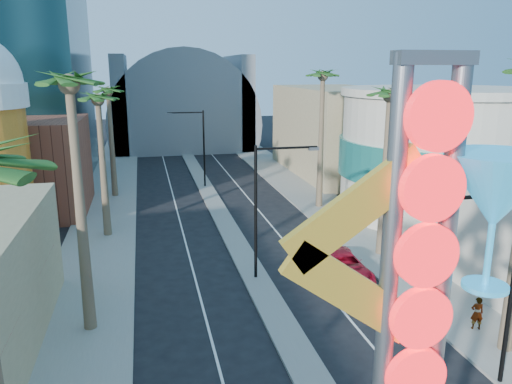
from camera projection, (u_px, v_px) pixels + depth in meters
The scene contains 18 objects.
sidewalk_west at pixel (105, 217), 41.70m from camera, with size 5.00×100.00×0.15m, color gray.
sidewalk_east at pixel (320, 203), 45.79m from camera, with size 5.00×100.00×0.15m, color gray.
median at pixel (213, 201), 46.58m from camera, with size 1.60×84.00×0.15m, color gray.
brick_filler_west at pixel (24, 167), 42.18m from camera, with size 10.00×10.00×8.00m, color brown.
filler_east at pixel (336, 131), 58.30m from camera, with size 10.00×20.00×10.00m, color tan.
turquoise_building at pixel (439, 153), 41.64m from camera, with size 16.60×16.60×10.60m.
canopy at pixel (182, 120), 77.71m from camera, with size 22.00×16.00×22.00m.
neon_sign at pixel (448, 279), 11.86m from camera, with size 6.53×2.60×12.55m.
streetlight_0 at pixel (265, 199), 28.51m from camera, with size 3.79×0.25×8.00m.
streetlight_1 at pixel (199, 141), 50.97m from camera, with size 3.79×0.25×8.00m.
streetlight_2 at pixel (504, 272), 18.50m from camera, with size 3.45×0.25×8.00m.
palm_1 at pixel (71, 101), 21.23m from camera, with size 2.40×2.40×12.70m.
palm_2 at pixel (98, 108), 34.79m from camera, with size 2.40×2.40×11.20m.
palm_3 at pixel (108, 98), 46.14m from camera, with size 2.40×2.40×11.20m.
palm_6 at pixel (389, 105), 31.00m from camera, with size 2.40×2.40×11.70m.
palm_7 at pixel (323, 84), 42.13m from camera, with size 2.40×2.40×12.70m.
red_pickup at pixel (342, 266), 29.47m from camera, with size 2.56×5.55×1.54m, color #AF0D24.
pedestrian_a at pixel (477, 313), 23.48m from camera, with size 0.59×0.39×1.62m, color gray.
Camera 1 is at (-6.08, -6.75, 12.20)m, focal length 35.00 mm.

